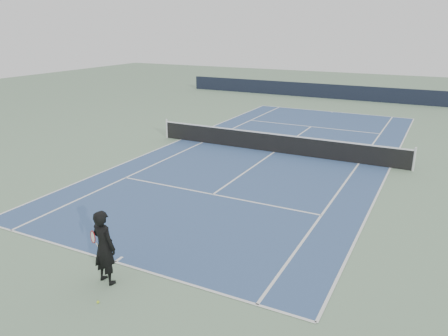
% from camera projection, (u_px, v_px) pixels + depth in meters
% --- Properties ---
extents(ground, '(80.00, 80.00, 0.00)m').
position_uv_depth(ground, '(274.00, 152.00, 21.71)').
color(ground, gray).
extents(court_surface, '(10.97, 23.77, 0.01)m').
position_uv_depth(court_surface, '(274.00, 152.00, 21.71)').
color(court_surface, '#36517F').
rests_on(court_surface, ground).
extents(tennis_net, '(12.90, 0.10, 1.07)m').
position_uv_depth(tennis_net, '(275.00, 143.00, 21.55)').
color(tennis_net, silver).
rests_on(tennis_net, ground).
extents(windscreen_far, '(30.00, 0.25, 1.20)m').
position_uv_depth(windscreen_far, '(351.00, 93.00, 36.64)').
color(windscreen_far, black).
rests_on(windscreen_far, ground).
extents(tennis_player, '(0.84, 0.62, 1.91)m').
position_uv_depth(tennis_player, '(104.00, 247.00, 10.50)').
color(tennis_player, black).
rests_on(tennis_player, ground).
extents(tennis_ball, '(0.07, 0.07, 0.07)m').
position_uv_depth(tennis_ball, '(98.00, 302.00, 9.94)').
color(tennis_ball, '#BFE12E').
rests_on(tennis_ball, ground).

